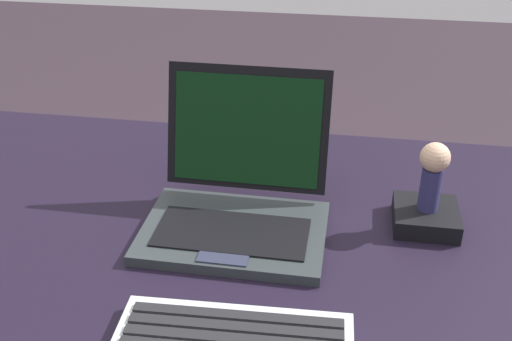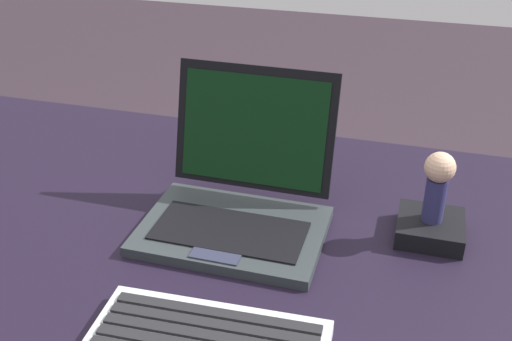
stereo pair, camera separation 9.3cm
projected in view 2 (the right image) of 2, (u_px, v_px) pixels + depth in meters
name	position (u px, v px, depth m)	size (l,w,h in m)	color
desk	(240.00, 280.00, 0.99)	(1.77, 0.81, 0.72)	black
laptop_front	(239.00, 198.00, 0.97)	(0.28, 0.26, 0.23)	#292F31
figurine_stand	(430.00, 228.00, 0.96)	(0.10, 0.10, 0.03)	black
figurine	(438.00, 182.00, 0.91)	(0.05, 0.05, 0.11)	#272650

